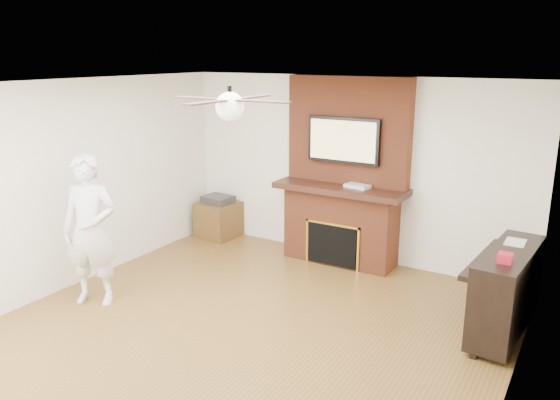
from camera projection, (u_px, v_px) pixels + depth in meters
The scene contains 12 objects.
room_shell at pixel (233, 220), 5.17m from camera, with size 5.36×5.86×2.86m.
fireplace at pixel (343, 190), 7.35m from camera, with size 1.78×0.64×2.50m.
tv at pixel (343, 140), 7.13m from camera, with size 1.00×0.08×0.60m.
ceiling_fan at pixel (230, 105), 4.89m from camera, with size 1.21×1.21×0.31m.
person at pixel (90, 230), 6.10m from camera, with size 0.63×0.42×1.73m, color silver.
side_table at pixel (219, 218), 8.50m from camera, with size 0.61×0.61×0.65m.
piano at pixel (506, 290), 5.48m from camera, with size 0.61×1.41×0.99m.
cable_box at pixel (357, 186), 7.12m from camera, with size 0.32×0.18×0.05m, color silver.
candle_orange at pixel (328, 259), 7.42m from camera, with size 0.07×0.07×0.14m, color #CD4C18.
candle_green at pixel (330, 261), 7.42m from camera, with size 0.07×0.07×0.10m, color #48762F.
candle_cream at pixel (340, 262), 7.34m from camera, with size 0.08×0.08×0.12m, color #F4E4C2.
candle_blue at pixel (355, 265), 7.33m from camera, with size 0.06×0.06×0.07m, color #2D4B89.
Camera 1 is at (2.92, -4.02, 2.78)m, focal length 35.00 mm.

